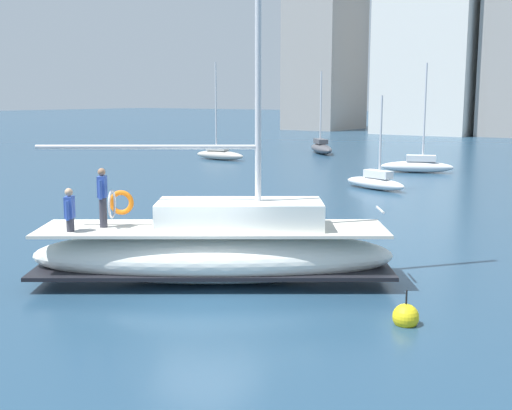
% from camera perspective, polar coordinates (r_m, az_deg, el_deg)
% --- Properties ---
extents(ground_plane, '(400.00, 400.00, 0.00)m').
position_cam_1_polar(ground_plane, '(16.41, -4.74, -7.81)').
color(ground_plane, navy).
extents(main_sailboat, '(9.24, 7.48, 14.07)m').
position_cam_1_polar(main_sailboat, '(17.21, -3.57, -3.80)').
color(main_sailboat, white).
rests_on(main_sailboat, ground).
extents(moored_sloop_far, '(4.55, 4.65, 7.07)m').
position_cam_1_polar(moored_sloop_far, '(56.74, 5.78, 5.10)').
color(moored_sloop_far, '#4C4C51').
rests_on(moored_sloop_far, ground).
extents(moored_catamaran, '(4.50, 1.10, 7.52)m').
position_cam_1_polar(moored_catamaran, '(50.82, -3.25, 4.59)').
color(moored_catamaran, '#B7B2A8').
rests_on(moored_catamaran, ground).
extents(moored_cutter_left, '(4.70, 2.76, 7.02)m').
position_cam_1_polar(moored_cutter_left, '(43.39, 14.08, 3.47)').
color(moored_cutter_left, silver).
rests_on(moored_cutter_left, ground).
extents(moored_ketch_distant, '(4.03, 2.04, 4.96)m').
position_cam_1_polar(moored_ketch_distant, '(35.03, 10.51, 2.07)').
color(moored_ketch_distant, white).
rests_on(moored_ketch_distant, ground).
extents(mooring_buoy, '(0.58, 0.58, 0.89)m').
position_cam_1_polar(mooring_buoy, '(14.56, 13.07, -9.59)').
color(mooring_buoy, yellow).
rests_on(mooring_buoy, ground).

